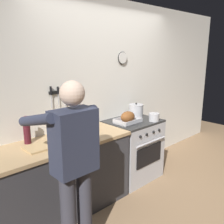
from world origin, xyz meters
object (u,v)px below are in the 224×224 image
object	(u,v)px
stove	(133,149)
roasting_pan	(128,118)
stock_pot	(136,111)
saucepan	(154,117)
bottle_hot_sauce	(80,123)
bottle_soy_sauce	(83,126)
person_cook	(73,161)
bottle_wine_red	(27,132)
cutting_board	(42,146)

from	to	relation	value
stove	roasting_pan	distance (m)	0.55
roasting_pan	stock_pot	size ratio (longest dim) A/B	1.58
saucepan	bottle_hot_sauce	distance (m)	1.08
stock_pot	bottle_hot_sauce	distance (m)	0.99
stove	bottle_hot_sauce	world-z (taller)	bottle_hot_sauce
bottle_hot_sauce	bottle_soy_sauce	distance (m)	0.20
saucepan	person_cook	bearing A→B (deg)	-166.38
person_cook	bottle_wine_red	size ratio (longest dim) A/B	5.38
bottle_wine_red	bottle_soy_sauce	size ratio (longest dim) A/B	1.43
bottle_hot_sauce	stock_pot	bearing A→B (deg)	-6.09
stove	saucepan	bearing A→B (deg)	-49.03
roasting_pan	cutting_board	size ratio (longest dim) A/B	0.98
cutting_board	bottle_soy_sauce	size ratio (longest dim) A/B	1.67
stock_pot	bottle_soy_sauce	xyz separation A→B (m)	(-1.07, -0.08, -0.01)
roasting_pan	saucepan	bearing A→B (deg)	-28.60
stock_pot	bottle_hot_sauce	size ratio (longest dim) A/B	1.35
stove	stock_pot	xyz separation A→B (m)	(0.19, 0.12, 0.55)
stove	roasting_pan	world-z (taller)	roasting_pan
bottle_hot_sauce	bottle_wine_red	size ratio (longest dim) A/B	0.53
stove	bottle_hot_sauce	bearing A→B (deg)	164.40
bottle_wine_red	bottle_soy_sauce	xyz separation A→B (m)	(0.65, -0.14, -0.04)
stove	stock_pot	bearing A→B (deg)	31.38
person_cook	bottle_hot_sauce	distance (m)	1.11
saucepan	bottle_hot_sauce	xyz separation A→B (m)	(-0.99, 0.45, 0.01)
stove	stock_pot	size ratio (longest dim) A/B	4.05
stock_pot	roasting_pan	bearing A→B (deg)	-156.63
roasting_pan	stock_pot	xyz separation A→B (m)	(0.35, 0.15, 0.02)
stock_pot	saucepan	world-z (taller)	stock_pot
stove	saucepan	size ratio (longest dim) A/B	5.96
stock_pot	cutting_board	distance (m)	1.68
stock_pot	saucepan	xyz separation A→B (m)	(0.00, -0.34, -0.04)
roasting_pan	cutting_board	xyz separation A→B (m)	(-1.32, -0.00, -0.06)
person_cook	stock_pot	size ratio (longest dim) A/B	7.47
stock_pot	saucepan	bearing A→B (deg)	-89.19
stove	roasting_pan	size ratio (longest dim) A/B	2.56
person_cook	cutting_board	xyz separation A→B (m)	(0.02, 0.60, -0.04)
stock_pot	person_cook	bearing A→B (deg)	-155.98
cutting_board	bottle_soy_sauce	distance (m)	0.60
roasting_pan	bottle_hot_sauce	world-z (taller)	roasting_pan
roasting_pan	bottle_hot_sauce	xyz separation A→B (m)	(-0.64, 0.25, -0.01)
stove	person_cook	bearing A→B (deg)	-156.99
stove	bottle_hot_sauce	xyz separation A→B (m)	(-0.79, 0.22, 0.52)
saucepan	bottle_hot_sauce	world-z (taller)	bottle_hot_sauce
bottle_hot_sauce	bottle_soy_sauce	size ratio (longest dim) A/B	0.76
saucepan	stove	bearing A→B (deg)	130.97
cutting_board	roasting_pan	bearing A→B (deg)	0.14
roasting_pan	bottle_wine_red	distance (m)	1.40
saucepan	bottle_soy_sauce	world-z (taller)	bottle_soy_sauce
roasting_pan	bottle_soy_sauce	size ratio (longest dim) A/B	1.64
bottle_hot_sauce	bottle_wine_red	world-z (taller)	bottle_wine_red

